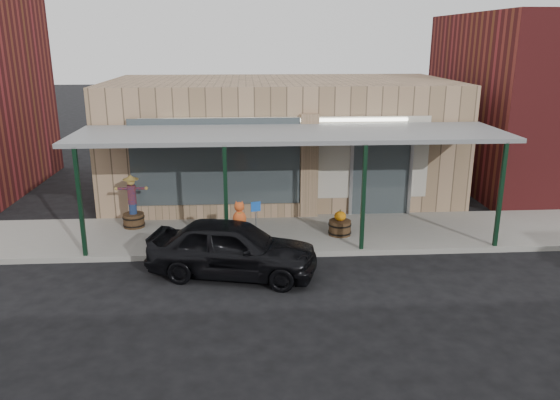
{
  "coord_description": "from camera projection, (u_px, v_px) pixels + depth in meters",
  "views": [
    {
      "loc": [
        -1.26,
        -11.42,
        5.6
      ],
      "look_at": [
        -0.37,
        2.6,
        1.43
      ],
      "focal_mm": 35.0,
      "sensor_mm": 36.0,
      "label": 1
    }
  ],
  "objects": [
    {
      "name": "barrel_pumpkin",
      "position": [
        340.0,
        226.0,
        15.7
      ],
      "size": [
        0.66,
        0.66,
        0.75
      ],
      "rotation": [
        0.0,
        0.0,
        -0.04
      ],
      "color": "#46311C",
      "rests_on": "sidewalk"
    },
    {
      "name": "sidewalk",
      "position": [
        290.0,
        234.0,
        16.02
      ],
      "size": [
        40.0,
        3.2,
        0.15
      ],
      "primitive_type": "cube",
      "color": "gray",
      "rests_on": "ground"
    },
    {
      "name": "barrel_scarecrow",
      "position": [
        133.0,
        210.0,
        16.27
      ],
      "size": [
        0.95,
        0.79,
        1.61
      ],
      "rotation": [
        0.0,
        0.0,
        0.34
      ],
      "color": "#46311C",
      "rests_on": "sidewalk"
    },
    {
      "name": "awning",
      "position": [
        291.0,
        135.0,
        15.15
      ],
      "size": [
        12.0,
        3.0,
        3.04
      ],
      "color": "slate",
      "rests_on": "ground"
    },
    {
      "name": "ground",
      "position": [
        303.0,
        291.0,
        12.6
      ],
      "size": [
        120.0,
        120.0,
        0.0
      ],
      "primitive_type": "plane",
      "color": "black",
      "rests_on": "ground"
    },
    {
      "name": "handicap_sign",
      "position": [
        256.0,
        218.0,
        14.6
      ],
      "size": [
        0.26,
        0.09,
        1.29
      ],
      "rotation": [
        0.0,
        0.0,
        0.29
      ],
      "color": "gray",
      "rests_on": "sidewalk"
    },
    {
      "name": "block_buildings_near",
      "position": [
        332.0,
        89.0,
        20.45
      ],
      "size": [
        61.0,
        8.0,
        8.0
      ],
      "color": "maroon",
      "rests_on": "ground"
    },
    {
      "name": "parked_sedan",
      "position": [
        233.0,
        248.0,
        13.27
      ],
      "size": [
        4.39,
        2.57,
        1.61
      ],
      "rotation": [
        0.0,
        0.0,
        1.34
      ],
      "color": "black",
      "rests_on": "ground"
    },
    {
      "name": "storefront",
      "position": [
        280.0,
        139.0,
        19.81
      ],
      "size": [
        12.0,
        6.25,
        4.2
      ],
      "color": "tan",
      "rests_on": "ground"
    }
  ]
}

